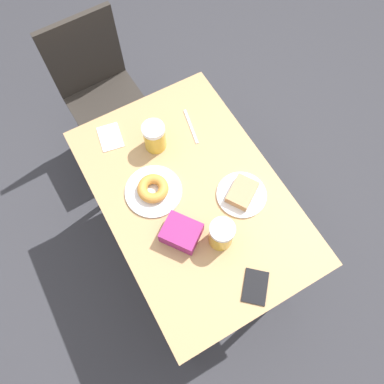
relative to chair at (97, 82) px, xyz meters
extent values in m
plane|color=#333338|center=(0.08, -0.92, -0.54)|extent=(8.00, 8.00, 0.00)
cube|color=tan|center=(0.08, -0.92, 0.20)|extent=(0.71, 1.08, 0.03)
cylinder|color=black|center=(-0.24, -1.42, -0.17)|extent=(0.04, 0.04, 0.73)
cylinder|color=black|center=(0.40, -1.42, -0.17)|extent=(0.04, 0.04, 0.73)
cylinder|color=black|center=(-0.24, -0.42, -0.17)|extent=(0.04, 0.04, 0.73)
cylinder|color=black|center=(0.40, -0.42, -0.17)|extent=(0.04, 0.04, 0.73)
cube|color=#2D2823|center=(0.00, -0.10, -0.10)|extent=(0.42, 0.42, 0.02)
cube|color=#2D2823|center=(0.00, 0.08, 0.14)|extent=(0.40, 0.05, 0.45)
cylinder|color=#2D2823|center=(-0.16, -0.28, -0.32)|extent=(0.03, 0.03, 0.43)
cylinder|color=#2D2823|center=(0.19, -0.27, -0.32)|extent=(0.03, 0.03, 0.43)
cylinder|color=#2D2823|center=(-0.18, 0.07, -0.32)|extent=(0.03, 0.03, 0.43)
cylinder|color=#2D2823|center=(0.17, 0.08, -0.32)|extent=(0.03, 0.03, 0.43)
cylinder|color=silver|center=(0.25, -1.03, 0.22)|extent=(0.21, 0.21, 0.01)
cube|color=tan|center=(0.25, -1.03, 0.25)|extent=(0.16, 0.15, 0.04)
cylinder|color=silver|center=(-0.05, -0.84, 0.22)|extent=(0.24, 0.24, 0.01)
torus|color=#D18938|center=(-0.05, -0.84, 0.25)|extent=(0.13, 0.13, 0.04)
cylinder|color=gold|center=(0.06, -0.64, 0.28)|extent=(0.09, 0.09, 0.12)
cylinder|color=white|center=(0.06, -0.64, 0.35)|extent=(0.10, 0.10, 0.02)
cylinder|color=gold|center=(0.08, -1.15, 0.28)|extent=(0.09, 0.09, 0.12)
cylinder|color=white|center=(0.08, -1.15, 0.35)|extent=(0.10, 0.10, 0.02)
cube|color=white|center=(-0.10, -0.51, 0.22)|extent=(0.12, 0.15, 0.00)
cube|color=silver|center=(0.24, -0.63, 0.22)|extent=(0.05, 0.18, 0.00)
cube|color=black|center=(0.10, -1.37, 0.22)|extent=(0.15, 0.15, 0.01)
cube|color=#8C2366|center=(-0.04, -1.06, 0.25)|extent=(0.18, 0.18, 0.07)
camera|label=1|loc=(-0.22, -1.46, 1.64)|focal=35.00mm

